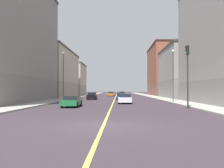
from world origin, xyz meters
TOP-DOWN VIEW (x-y plane):
  - ground_plane at (0.00, 0.00)m, footprint 400.00×400.00m
  - sidewalk_left at (9.70, 49.00)m, footprint 3.02×168.00m
  - sidewalk_right at (-9.70, 49.00)m, footprint 3.02×168.00m
  - lane_center_stripe at (0.00, 49.00)m, footprint 0.16×154.00m
  - building_left_mid at (16.12, 42.64)m, footprint 10.12×18.95m
  - building_left_far at (16.12, 66.06)m, footprint 10.12×22.11m
  - building_right_corner at (-16.12, 22.38)m, footprint 10.12×25.07m
  - building_right_midblock at (-16.12, 47.97)m, footprint 10.12×24.50m
  - building_right_distant at (-16.12, 70.81)m, footprint 10.12×14.88m
  - traffic_light_left_near at (7.77, 12.12)m, footprint 0.40×0.32m
  - street_lamp_left_near at (8.79, 23.36)m, footprint 0.36×0.36m
  - street_lamp_right_near at (-8.79, 29.26)m, footprint 0.36×0.36m
  - car_green at (-4.38, 14.08)m, footprint 1.83×4.56m
  - car_white at (1.67, 21.02)m, footprint 1.94×4.49m
  - car_black at (-4.35, 34.47)m, footprint 1.82×4.25m
  - car_blue at (1.26, 34.32)m, footprint 1.89×4.15m
  - car_orange at (-1.52, 59.82)m, footprint 1.84×4.17m
  - car_silver at (1.87, 66.53)m, footprint 1.99×4.37m

SIDE VIEW (x-z plane):
  - ground_plane at x=0.00m, z-range 0.00..0.00m
  - lane_center_stripe at x=0.00m, z-range 0.00..0.01m
  - sidewalk_left at x=9.70m, z-range 0.00..0.15m
  - sidewalk_right at x=-9.70m, z-range 0.00..0.15m
  - car_green at x=-4.38m, z-range -0.01..1.20m
  - car_blue at x=1.26m, z-range -0.01..1.27m
  - car_silver at x=1.87m, z-range -0.02..1.28m
  - car_orange at x=-1.52m, z-range 0.00..1.27m
  - car_white at x=1.67m, z-range -0.02..1.32m
  - car_black at x=-4.35m, z-range -0.02..1.37m
  - traffic_light_left_near at x=7.77m, z-range 0.91..7.27m
  - street_lamp_left_near at x=8.79m, z-range 0.92..8.54m
  - street_lamp_right_near at x=-8.79m, z-range 0.94..9.23m
  - building_right_distant at x=-16.12m, z-range 0.01..10.78m
  - building_left_mid at x=16.12m, z-range 0.01..11.45m
  - building_right_midblock at x=-16.12m, z-range 0.01..11.82m
  - building_left_far at x=16.12m, z-range 0.01..15.89m
  - building_right_corner at x=-16.12m, z-range 0.01..19.07m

